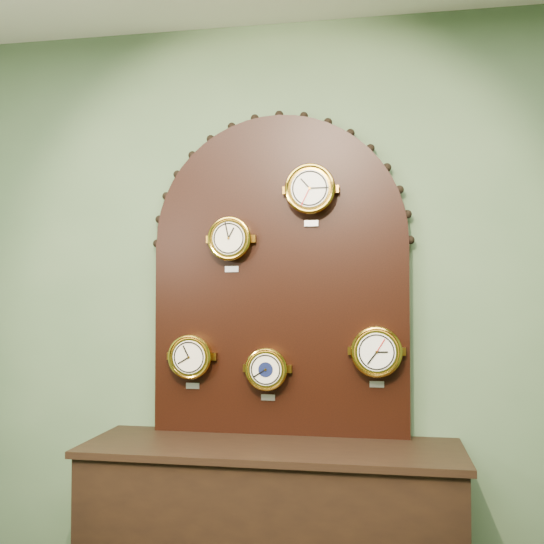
% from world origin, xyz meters
% --- Properties ---
extents(wall_back, '(4.00, 0.00, 4.00)m').
position_xyz_m(wall_back, '(0.00, 2.50, 1.40)').
color(wall_back, '#4F6B49').
rests_on(wall_back, ground).
extents(display_board, '(1.26, 0.06, 1.53)m').
position_xyz_m(display_board, '(0.00, 2.45, 1.63)').
color(display_board, black).
rests_on(display_board, shop_counter).
extents(roman_clock, '(0.21, 0.08, 0.26)m').
position_xyz_m(roman_clock, '(-0.22, 2.38, 1.74)').
color(roman_clock, gold).
rests_on(roman_clock, display_board).
extents(arabic_clock, '(0.23, 0.08, 0.28)m').
position_xyz_m(arabic_clock, '(0.16, 2.38, 1.96)').
color(arabic_clock, gold).
rests_on(arabic_clock, display_board).
extents(hygrometer, '(0.21, 0.08, 0.26)m').
position_xyz_m(hygrometer, '(-0.41, 2.38, 1.19)').
color(hygrometer, gold).
rests_on(hygrometer, display_board).
extents(barometer, '(0.20, 0.08, 0.25)m').
position_xyz_m(barometer, '(-0.05, 2.38, 1.14)').
color(barometer, gold).
rests_on(barometer, display_board).
extents(tide_clock, '(0.23, 0.08, 0.28)m').
position_xyz_m(tide_clock, '(0.45, 2.38, 1.23)').
color(tide_clock, gold).
rests_on(tide_clock, display_board).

